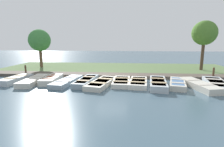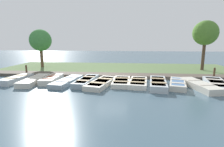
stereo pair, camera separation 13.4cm
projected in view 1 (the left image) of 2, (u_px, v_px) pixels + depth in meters
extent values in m
plane|color=#425B6B|center=(112.00, 80.00, 13.80)|extent=(80.00, 80.00, 0.00)
cube|color=#567042|center=(116.00, 69.00, 18.68)|extent=(8.00, 24.00, 0.22)
cube|color=#51473D|center=(113.00, 75.00, 15.01)|extent=(1.47, 22.53, 0.25)
cube|color=#B2BCC1|center=(16.00, 79.00, 13.04)|extent=(2.85, 1.30, 0.41)
cube|color=beige|center=(16.00, 77.00, 13.01)|extent=(2.33, 1.03, 0.03)
cube|color=tan|center=(10.00, 78.00, 12.50)|extent=(0.39, 0.91, 0.03)
cube|color=tan|center=(21.00, 75.00, 13.50)|extent=(0.39, 0.91, 0.03)
cube|color=beige|center=(34.00, 80.00, 12.84)|extent=(3.56, 1.22, 0.37)
cube|color=beige|center=(34.00, 78.00, 12.81)|extent=(2.91, 0.96, 0.03)
cube|color=beige|center=(29.00, 80.00, 12.15)|extent=(0.40, 0.96, 0.03)
cube|color=beige|center=(38.00, 76.00, 13.45)|extent=(0.40, 0.96, 0.03)
cube|color=silver|center=(52.00, 79.00, 13.09)|extent=(2.80, 1.17, 0.41)
cube|color=#994C33|center=(52.00, 77.00, 13.05)|extent=(2.29, 0.92, 0.03)
cube|color=beige|center=(49.00, 78.00, 12.54)|extent=(0.34, 0.92, 0.03)
cube|color=beige|center=(54.00, 75.00, 13.56)|extent=(0.34, 0.92, 0.03)
cube|color=#8C9EA8|center=(67.00, 81.00, 12.65)|extent=(3.65, 1.48, 0.32)
cube|color=#4C709E|center=(67.00, 79.00, 12.63)|extent=(2.98, 1.17, 0.03)
cube|color=beige|center=(63.00, 81.00, 11.98)|extent=(0.48, 0.96, 0.03)
cube|color=beige|center=(71.00, 77.00, 13.27)|extent=(0.48, 0.96, 0.03)
cube|color=#8C9EA8|center=(86.00, 81.00, 12.64)|extent=(3.50, 1.28, 0.36)
cube|color=teal|center=(86.00, 79.00, 12.61)|extent=(2.86, 1.01, 0.03)
cube|color=tan|center=(83.00, 80.00, 11.98)|extent=(0.42, 0.91, 0.03)
cube|color=tan|center=(89.00, 77.00, 13.24)|extent=(0.42, 0.91, 0.03)
cube|color=beige|center=(102.00, 83.00, 12.13)|extent=(3.71, 1.93, 0.33)
cube|color=#994C33|center=(102.00, 81.00, 12.11)|extent=(3.03, 1.54, 0.03)
cube|color=tan|center=(98.00, 83.00, 11.47)|extent=(0.59, 1.13, 0.03)
cube|color=tan|center=(105.00, 79.00, 12.73)|extent=(0.59, 1.13, 0.03)
cube|color=silver|center=(121.00, 82.00, 12.53)|extent=(2.93, 1.24, 0.31)
cube|color=#6B7F51|center=(121.00, 80.00, 12.50)|extent=(2.40, 0.97, 0.02)
cube|color=tan|center=(121.00, 81.00, 11.96)|extent=(0.32, 1.09, 0.03)
cube|color=tan|center=(122.00, 78.00, 13.03)|extent=(0.32, 1.09, 0.03)
cube|color=silver|center=(138.00, 83.00, 12.24)|extent=(3.01, 1.47, 0.33)
cube|color=#6B7F51|center=(138.00, 81.00, 12.21)|extent=(2.47, 1.16, 0.03)
cube|color=tan|center=(138.00, 82.00, 11.68)|extent=(0.40, 1.11, 0.03)
cube|color=tan|center=(139.00, 79.00, 12.74)|extent=(0.40, 1.11, 0.03)
cube|color=#B2BCC1|center=(158.00, 83.00, 11.83)|extent=(3.52, 1.47, 0.41)
cube|color=#6B7F51|center=(158.00, 81.00, 11.79)|extent=(2.88, 1.16, 0.03)
cube|color=tan|center=(159.00, 82.00, 11.16)|extent=(0.46, 1.01, 0.03)
cube|color=tan|center=(158.00, 78.00, 12.41)|extent=(0.46, 1.01, 0.03)
cube|color=beige|center=(177.00, 84.00, 11.89)|extent=(3.20, 1.69, 0.36)
cube|color=#4C709E|center=(178.00, 81.00, 11.86)|extent=(2.62, 1.35, 0.03)
cube|color=beige|center=(178.00, 83.00, 11.31)|extent=(0.51, 0.95, 0.03)
cube|color=beige|center=(177.00, 79.00, 12.39)|extent=(0.51, 0.95, 0.03)
cube|color=beige|center=(199.00, 85.00, 11.47)|extent=(3.67, 1.78, 0.38)
cube|color=#6B7F51|center=(199.00, 82.00, 11.44)|extent=(3.00, 1.42, 0.03)
cube|color=beige|center=(206.00, 84.00, 10.78)|extent=(0.55, 1.02, 0.03)
cube|color=beige|center=(193.00, 80.00, 12.08)|extent=(0.55, 1.02, 0.03)
cube|color=#B2BCC1|center=(216.00, 84.00, 11.74)|extent=(3.70, 1.92, 0.37)
cube|color=teal|center=(216.00, 82.00, 11.71)|extent=(3.03, 1.53, 0.03)
cube|color=beige|center=(219.00, 83.00, 11.08)|extent=(0.58, 1.13, 0.03)
cube|color=beige|center=(214.00, 79.00, 12.34)|extent=(0.58, 1.13, 0.03)
cylinder|color=brown|center=(26.00, 71.00, 15.57)|extent=(0.15, 0.15, 0.85)
sphere|color=brown|center=(25.00, 66.00, 15.49)|extent=(0.14, 0.14, 0.14)
cylinder|color=brown|center=(213.00, 74.00, 14.17)|extent=(0.15, 0.15, 0.85)
sphere|color=brown|center=(214.00, 68.00, 14.09)|extent=(0.14, 0.14, 0.14)
cylinder|color=brown|center=(41.00, 58.00, 18.87)|extent=(0.32, 0.32, 2.48)
sphere|color=#3D7F3D|center=(40.00, 40.00, 18.52)|extent=(2.29, 2.29, 2.29)
cylinder|color=#4C3828|center=(202.00, 56.00, 17.07)|extent=(0.30, 0.30, 3.16)
sphere|color=#4C7A2D|center=(204.00, 33.00, 16.66)|extent=(2.32, 2.32, 2.32)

